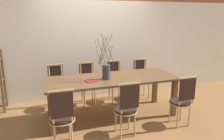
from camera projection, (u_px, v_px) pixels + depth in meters
ground_plane at (112, 116)px, 4.30m from camera, size 16.00×16.00×0.00m
wall_rear at (95, 30)px, 5.09m from camera, size 12.00×0.06×3.20m
dining_table at (112, 83)px, 4.14m from camera, size 2.50×0.95×0.78m
chair_near_leftend at (62, 116)px, 3.16m from camera, size 0.39×0.39×0.93m
chair_near_left at (127, 107)px, 3.48m from camera, size 0.39×0.39×0.93m
chair_near_center at (182, 99)px, 3.80m from camera, size 0.39×0.39×0.93m
chair_far_leftend at (57, 85)px, 4.58m from camera, size 0.39×0.39×0.93m
chair_far_left at (88, 82)px, 4.79m from camera, size 0.39×0.39×0.93m
chair_far_center at (115, 80)px, 4.98m from camera, size 0.39×0.39×0.93m
chair_far_right at (141, 77)px, 5.19m from camera, size 0.39×0.39×0.93m
vase_centerpiece at (106, 71)px, 3.99m from camera, size 0.32×0.32×0.85m
book_stack at (92, 81)px, 3.90m from camera, size 0.23×0.19×0.01m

